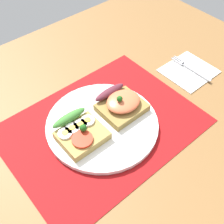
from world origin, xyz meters
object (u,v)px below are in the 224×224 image
Objects in this scene: plate at (102,124)px; napkin at (189,71)px; sandwich_egg_tomato at (80,132)px; fork at (190,68)px; sandwich_salmon at (122,104)px.

napkin is (30.76, -0.53, -0.54)cm from plate.
sandwich_egg_tomato is 0.75× the size of fork.
sandwich_salmon is at bearing 179.13° from fork.
fork is (31.46, -0.19, -0.08)cm from plate.
plate is 2.50× the size of sandwich_salmon.
plate is 30.77cm from napkin.
sandwich_salmon is 25.36cm from fork.
sandwich_egg_tomato is at bearing 179.44° from fork.
plate reaches higher than napkin.
napkin is at bearing -153.46° from fork.
sandwich_salmon is (12.34, 0.02, 0.35)cm from sandwich_egg_tomato.
plate is 2.60× the size of sandwich_egg_tomato.
sandwich_salmon reaches higher than plate.
plate is 1.95× the size of napkin.
sandwich_egg_tomato is 12.34cm from sandwich_salmon.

